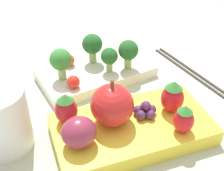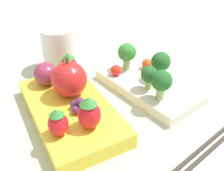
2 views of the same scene
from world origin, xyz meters
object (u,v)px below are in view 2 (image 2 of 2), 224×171
(cherry_tomato_0, at_px, (147,64))
(strawberry_0, at_px, (89,113))
(strawberry_2, at_px, (69,65))
(broccoli_floret_3, at_px, (161,63))
(broccoli_floret_1, at_px, (149,75))
(apple, at_px, (69,79))
(cherry_tomato_1, at_px, (116,70))
(grape_cluster, at_px, (80,106))
(broccoli_floret_2, at_px, (127,53))
(strawberry_1, at_px, (58,122))
(drinking_cup, at_px, (60,49))
(chopsticks_pair, at_px, (191,161))
(bento_box_fruit, at_px, (70,110))
(plum, at_px, (46,74))
(bento_box_savoury, at_px, (148,86))
(broccoli_floret_0, at_px, (161,82))

(cherry_tomato_0, bearing_deg, strawberry_0, -60.06)
(strawberry_0, xyz_separation_m, strawberry_2, (-0.15, 0.03, -0.00))
(broccoli_floret_3, height_order, cherry_tomato_0, broccoli_floret_3)
(broccoli_floret_1, height_order, apple, apple)
(cherry_tomato_1, relative_size, grape_cluster, 0.66)
(broccoli_floret_1, relative_size, broccoli_floret_2, 0.81)
(strawberry_1, bearing_deg, broccoli_floret_2, 122.06)
(strawberry_1, bearing_deg, broccoli_floret_3, 103.49)
(strawberry_1, relative_size, drinking_cup, 0.47)
(broccoli_floret_2, xyz_separation_m, strawberry_0, (0.12, -0.14, -0.00))
(cherry_tomato_0, bearing_deg, cherry_tomato_1, -98.60)
(chopsticks_pair, bearing_deg, cherry_tomato_0, 157.80)
(bento_box_fruit, bearing_deg, strawberry_1, -34.02)
(bento_box_fruit, height_order, plum, plum)
(cherry_tomato_0, xyz_separation_m, chopsticks_pair, (0.21, -0.09, -0.03))
(strawberry_1, bearing_deg, grape_cluster, 124.56)
(chopsticks_pair, bearing_deg, strawberry_0, -138.55)
(bento_box_fruit, xyz_separation_m, chopsticks_pair, (0.17, 0.10, -0.01))
(strawberry_0, bearing_deg, cherry_tomato_0, 119.94)
(strawberry_2, distance_m, plum, 0.05)
(bento_box_savoury, relative_size, apple, 3.02)
(plum, xyz_separation_m, drinking_cup, (-0.09, 0.06, -0.00))
(broccoli_floret_0, bearing_deg, broccoli_floret_2, 175.15)
(broccoli_floret_3, bearing_deg, strawberry_0, -71.18)
(bento_box_fruit, distance_m, cherry_tomato_0, 0.19)
(broccoli_floret_1, height_order, grape_cluster, broccoli_floret_1)
(bento_box_savoury, xyz_separation_m, broccoli_floret_3, (0.00, 0.02, 0.04))
(bento_box_savoury, relative_size, cherry_tomato_0, 9.86)
(bento_box_fruit, distance_m, broccoli_floret_2, 0.17)
(strawberry_0, distance_m, grape_cluster, 0.04)
(grape_cluster, bearing_deg, strawberry_0, -5.27)
(cherry_tomato_1, bearing_deg, bento_box_fruit, -66.63)
(cherry_tomato_0, xyz_separation_m, grape_cluster, (0.06, -0.18, 0.00))
(cherry_tomato_1, xyz_separation_m, chopsticks_pair, (0.22, -0.02, -0.03))
(grape_cluster, bearing_deg, cherry_tomato_1, 124.39)
(strawberry_2, distance_m, chopsticks_pair, 0.26)
(broccoli_floret_2, xyz_separation_m, chopsticks_pair, (0.23, -0.05, -0.05))
(strawberry_2, bearing_deg, apple, -21.53)
(broccoli_floret_0, xyz_separation_m, broccoli_floret_3, (-0.05, 0.04, 0.00))
(broccoli_floret_2, height_order, broccoli_floret_3, same)
(plum, bearing_deg, apple, 23.51)
(cherry_tomato_0, distance_m, chopsticks_pair, 0.23)
(strawberry_0, relative_size, drinking_cup, 0.56)
(broccoli_floret_1, relative_size, strawberry_0, 0.89)
(broccoli_floret_0, xyz_separation_m, strawberry_2, (-0.14, -0.10, -0.00))
(broccoli_floret_3, xyz_separation_m, strawberry_0, (0.06, -0.17, -0.00))
(broccoli_floret_1, bearing_deg, broccoli_floret_3, 113.27)
(bento_box_fruit, relative_size, broccoli_floret_0, 4.18)
(bento_box_fruit, height_order, apple, apple)
(strawberry_2, distance_m, drinking_cup, 0.08)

